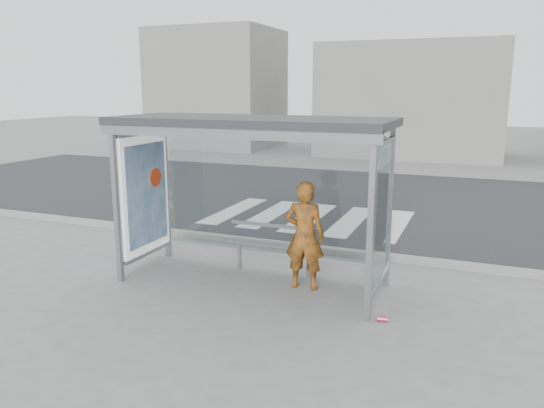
{
  "coord_description": "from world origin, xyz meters",
  "views": [
    {
      "loc": [
        3.29,
        -7.29,
        3.05
      ],
      "look_at": [
        0.27,
        0.2,
        1.27
      ],
      "focal_mm": 35.0,
      "sensor_mm": 36.0,
      "label": 1
    }
  ],
  "objects_px": {
    "bench": "(273,244)",
    "soda_can": "(382,319)",
    "bus_shelter": "(231,158)",
    "person": "(305,235)"
  },
  "relations": [
    {
      "from": "person",
      "to": "soda_can",
      "type": "height_order",
      "value": "person"
    },
    {
      "from": "bus_shelter",
      "to": "bench",
      "type": "distance_m",
      "value": 1.66
    },
    {
      "from": "bench",
      "to": "soda_can",
      "type": "distance_m",
      "value": 2.45
    },
    {
      "from": "bench",
      "to": "soda_can",
      "type": "bearing_deg",
      "value": -31.07
    },
    {
      "from": "bus_shelter",
      "to": "soda_can",
      "type": "relative_size",
      "value": 31.61
    },
    {
      "from": "person",
      "to": "soda_can",
      "type": "distance_m",
      "value": 1.76
    },
    {
      "from": "bus_shelter",
      "to": "person",
      "type": "bearing_deg",
      "value": 2.52
    },
    {
      "from": "bus_shelter",
      "to": "bench",
      "type": "relative_size",
      "value": 2.67
    },
    {
      "from": "soda_can",
      "to": "bench",
      "type": "bearing_deg",
      "value": 148.93
    },
    {
      "from": "bus_shelter",
      "to": "soda_can",
      "type": "height_order",
      "value": "bus_shelter"
    }
  ]
}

